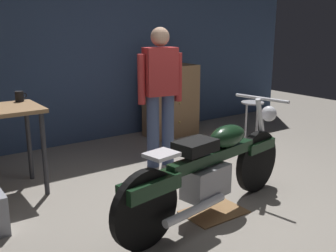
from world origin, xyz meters
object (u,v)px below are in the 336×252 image
Objects in this scene: motorcycle at (211,168)px; wooden_dresser at (171,101)px; mug_black_matte at (20,96)px; person_standing at (160,91)px; shop_stool at (252,112)px.

motorcycle is 2.75m from wooden_dresser.
motorcycle is 2.19m from mug_black_matte.
person_standing reaches higher than wooden_dresser.
motorcycle is at bearing -145.83° from shop_stool.
motorcycle is 3.39× the size of shop_stool.
motorcycle reaches higher than shop_stool.
person_standing is 1.52× the size of wooden_dresser.
shop_stool is at bearing 24.33° from motorcycle.
wooden_dresser is at bearing -121.30° from person_standing.
motorcycle is 1.97× the size of wooden_dresser.
shop_stool is (1.53, -0.07, -0.43)m from person_standing.
wooden_dresser is 2.54m from mug_black_matte.
shop_stool is at bearing -172.90° from person_standing.
wooden_dresser reaches higher than mug_black_matte.
shop_stool is 5.15× the size of mug_black_matte.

